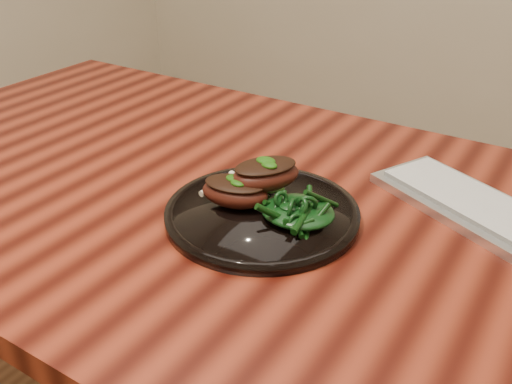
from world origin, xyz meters
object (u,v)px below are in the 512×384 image
Objects in this scene: desk at (265,246)px; plate at (262,213)px; greens_heap at (298,207)px; lamb_chop_front at (235,191)px; keyboard at (508,224)px.

plate is at bearing -63.44° from desk.
greens_heap is at bearing 5.19° from plate.
greens_heap is (0.08, -0.04, 0.12)m from desk.
lamb_chop_front is at bearing -166.30° from plate.
desk is 15.22× the size of greens_heap.
keyboard is at bearing 27.36° from plate.
desk is 14.63× the size of lamb_chop_front.
plate is 2.54× the size of lamb_chop_front.
desk is 0.15m from greens_heap.
lamb_chop_front is 0.25× the size of keyboard.
keyboard reaches higher than plate.
desk is at bearing 72.94° from lamb_chop_front.
greens_heap is at bearing 8.86° from lamb_chop_front.
lamb_chop_front reaches higher than desk.
plate is 0.05m from lamb_chop_front.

